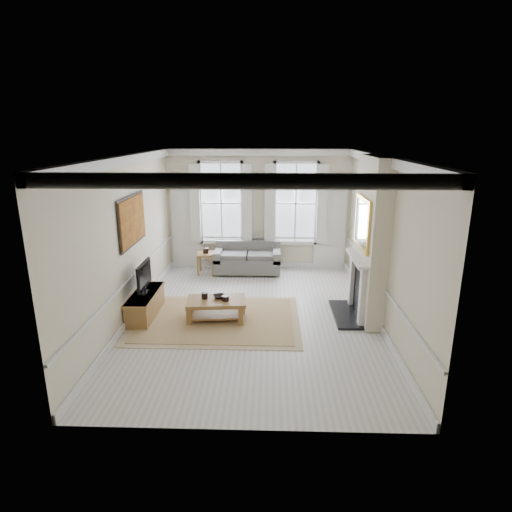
{
  "coord_description": "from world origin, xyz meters",
  "views": [
    {
      "loc": [
        0.33,
        -8.44,
        3.84
      ],
      "look_at": [
        0.04,
        0.46,
        1.25
      ],
      "focal_mm": 30.0,
      "sensor_mm": 36.0,
      "label": 1
    }
  ],
  "objects_px": {
    "tv_stand": "(145,304)",
    "coffee_table": "(216,303)",
    "sofa": "(248,260)",
    "side_table": "(206,257)"
  },
  "relations": [
    {
      "from": "coffee_table",
      "to": "side_table",
      "type": "bearing_deg",
      "value": 96.69
    },
    {
      "from": "coffee_table",
      "to": "sofa",
      "type": "bearing_deg",
      "value": 75.98
    },
    {
      "from": "tv_stand",
      "to": "coffee_table",
      "type": "bearing_deg",
      "value": -5.76
    },
    {
      "from": "sofa",
      "to": "side_table",
      "type": "height_order",
      "value": "sofa"
    },
    {
      "from": "sofa",
      "to": "coffee_table",
      "type": "xyz_separation_m",
      "value": [
        -0.49,
        -3.24,
        0.02
      ]
    },
    {
      "from": "sofa",
      "to": "coffee_table",
      "type": "relative_size",
      "value": 1.42
    },
    {
      "from": "sofa",
      "to": "side_table",
      "type": "distance_m",
      "value": 1.17
    },
    {
      "from": "sofa",
      "to": "coffee_table",
      "type": "height_order",
      "value": "sofa"
    },
    {
      "from": "sofa",
      "to": "side_table",
      "type": "bearing_deg",
      "value": -172.11
    },
    {
      "from": "coffee_table",
      "to": "tv_stand",
      "type": "bearing_deg",
      "value": 168.84
    }
  ]
}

